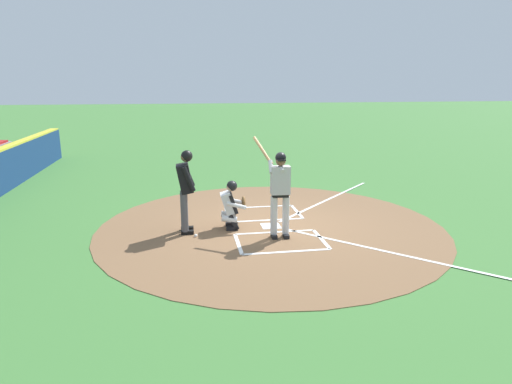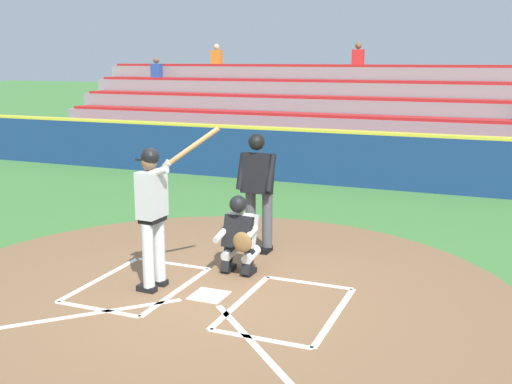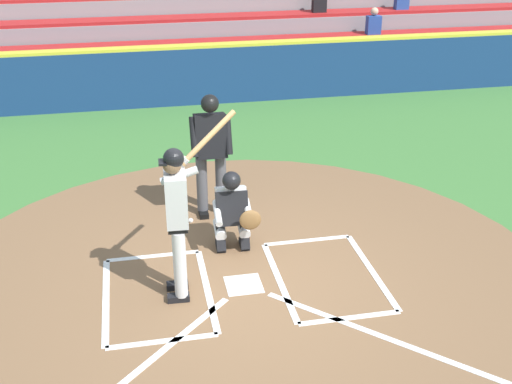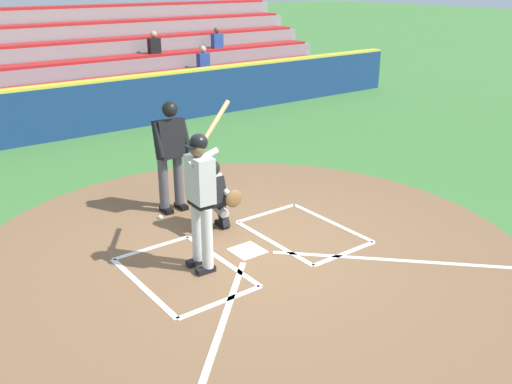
% 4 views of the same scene
% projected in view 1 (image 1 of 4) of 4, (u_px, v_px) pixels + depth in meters
% --- Properties ---
extents(ground_plane, '(120.00, 120.00, 0.00)m').
position_uv_depth(ground_plane, '(271.00, 226.00, 10.41)').
color(ground_plane, '#427A38').
extents(dirt_circle, '(8.00, 8.00, 0.01)m').
position_uv_depth(dirt_circle, '(271.00, 226.00, 10.41)').
color(dirt_circle, brown).
rests_on(dirt_circle, ground).
extents(home_plate_and_chalk, '(7.93, 4.91, 0.01)m').
position_uv_depth(home_plate_and_chalk, '(307.00, 224.00, 10.54)').
color(home_plate_and_chalk, white).
rests_on(home_plate_and_chalk, dirt_circle).
extents(batter, '(0.95, 0.68, 2.13)m').
position_uv_depth(batter, '(280.00, 188.00, 9.42)').
color(batter, silver).
rests_on(batter, ground).
extents(catcher, '(0.59, 0.62, 1.13)m').
position_uv_depth(catcher, '(231.00, 204.00, 10.15)').
color(catcher, black).
rests_on(catcher, ground).
extents(plate_umpire, '(0.58, 0.41, 1.86)m').
position_uv_depth(plate_umpire, '(185.00, 186.00, 9.74)').
color(plate_umpire, '#4C4C51').
rests_on(plate_umpire, ground).
extents(baseball, '(0.07, 0.07, 0.07)m').
position_uv_depth(baseball, '(196.00, 236.00, 9.68)').
color(baseball, white).
rests_on(baseball, ground).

